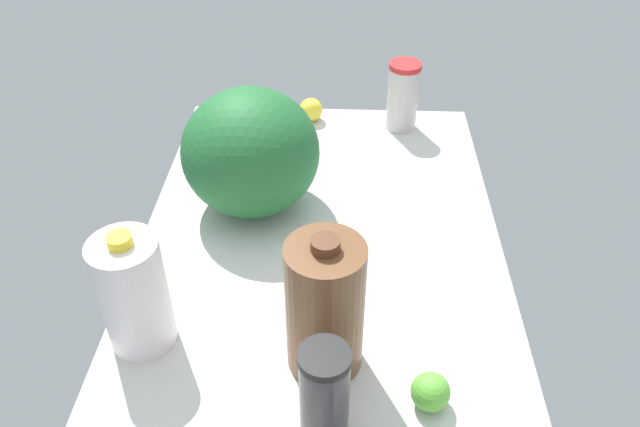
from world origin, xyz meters
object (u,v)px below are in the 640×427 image
Objects in this scene: watermelon at (251,152)px; tumbler_cup at (403,96)px; lime_near_front at (430,392)px; shaker_bottle at (324,398)px; milk_jug at (134,294)px; chocolate_milk_jug at (325,308)px; lemon_beside_bowl at (311,110)px.

watermelon is 50.09cm from tumbler_cup.
shaker_bottle is at bearing 111.56° from lime_near_front.
milk_jug reaches higher than lime_near_front.
chocolate_milk_jug is (-3.29, -32.23, 1.62)cm from milk_jug.
chocolate_milk_jug is at bearing -95.84° from milk_jug.
lemon_beside_bowl is (38.15, -10.77, -10.68)cm from watermelon.
lime_near_front is (-11.58, -49.34, -8.01)cm from milk_jug.
milk_jug is at bearing 76.79° from lime_near_front.
watermelon is at bearing 135.39° from tumbler_cup.
tumbler_cup is at bearing -96.20° from lemon_beside_bowl.
chocolate_milk_jug reaches higher than lime_near_front.
lemon_beside_bowl is 92.82cm from lime_near_front.
tumbler_cup is (35.51, -35.03, -4.57)cm from watermelon.
tumbler_cup is 80.77cm from chocolate_milk_jug.
tumbler_cup is 0.94× the size of shaker_bottle.
shaker_bottle reaches higher than lemon_beside_bowl.
watermelon is at bearing -20.19° from milk_jug.
milk_jug is at bearing 146.62° from tumbler_cup.
lemon_beside_bowl is (2.64, 24.26, -6.11)cm from tumbler_cup.
chocolate_milk_jug is 15.15cm from shaker_bottle.
milk_jug reaches higher than shaker_bottle.
chocolate_milk_jug reaches higher than lemon_beside_bowl.
lime_near_front is (6.57, -16.64, -6.72)cm from shaker_bottle.
milk_jug is 32.43cm from chocolate_milk_jug.
lime_near_front is (-8.29, -17.11, -9.64)cm from chocolate_milk_jug.
milk_jug is 3.77× the size of lemon_beside_bowl.
watermelon reaches higher than chocolate_milk_jug.
lime_near_front is at bearing -165.10° from lemon_beside_bowl.
watermelon is 63.02cm from lime_near_front.
tumbler_cup is 95.17cm from shaker_bottle.
milk_jug is at bearing 84.16° from chocolate_milk_jug.
watermelon is 4.68× the size of lemon_beside_bowl.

